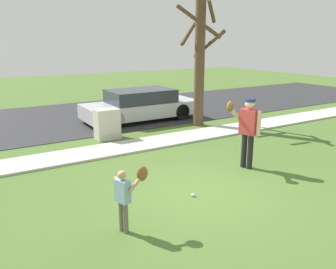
{
  "coord_description": "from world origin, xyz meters",
  "views": [
    {
      "loc": [
        -4.11,
        -5.44,
        3.1
      ],
      "look_at": [
        -0.16,
        1.13,
        1.0
      ],
      "focal_mm": 36.64,
      "sensor_mm": 36.0,
      "label": 1
    }
  ],
  "objects_px": {
    "person_child": "(127,191)",
    "person_adult": "(247,126)",
    "baseball": "(193,195)",
    "utility_cabinet": "(107,124)",
    "street_tree_near": "(200,59)",
    "parked_sedan_silver": "(141,105)"
  },
  "relations": [
    {
      "from": "baseball",
      "to": "parked_sedan_silver",
      "type": "bearing_deg",
      "value": 71.88
    },
    {
      "from": "person_adult",
      "to": "person_child",
      "type": "xyz_separation_m",
      "value": [
        -3.76,
        -1.2,
        -0.37
      ]
    },
    {
      "from": "baseball",
      "to": "utility_cabinet",
      "type": "height_order",
      "value": "utility_cabinet"
    },
    {
      "from": "person_child",
      "to": "person_adult",
      "type": "bearing_deg",
      "value": 0.73
    },
    {
      "from": "utility_cabinet",
      "to": "baseball",
      "type": "bearing_deg",
      "value": -91.03
    },
    {
      "from": "street_tree_near",
      "to": "parked_sedan_silver",
      "type": "height_order",
      "value": "street_tree_near"
    },
    {
      "from": "street_tree_near",
      "to": "parked_sedan_silver",
      "type": "bearing_deg",
      "value": 128.5
    },
    {
      "from": "person_adult",
      "to": "baseball",
      "type": "xyz_separation_m",
      "value": [
        -2.07,
        -0.68,
        -1.06
      ]
    },
    {
      "from": "street_tree_near",
      "to": "utility_cabinet",
      "type": "bearing_deg",
      "value": 179.62
    },
    {
      "from": "baseball",
      "to": "street_tree_near",
      "type": "height_order",
      "value": "street_tree_near"
    },
    {
      "from": "parked_sedan_silver",
      "to": "street_tree_near",
      "type": "bearing_deg",
      "value": 128.5
    },
    {
      "from": "person_adult",
      "to": "street_tree_near",
      "type": "bearing_deg",
      "value": -128.05
    },
    {
      "from": "person_child",
      "to": "street_tree_near",
      "type": "height_order",
      "value": "street_tree_near"
    },
    {
      "from": "person_adult",
      "to": "street_tree_near",
      "type": "xyz_separation_m",
      "value": [
        1.66,
        4.29,
        1.36
      ]
    },
    {
      "from": "utility_cabinet",
      "to": "person_adult",
      "type": "bearing_deg",
      "value": -65.36
    },
    {
      "from": "utility_cabinet",
      "to": "street_tree_near",
      "type": "bearing_deg",
      "value": -0.38
    },
    {
      "from": "person_adult",
      "to": "utility_cabinet",
      "type": "distance_m",
      "value": 4.79
    },
    {
      "from": "person_child",
      "to": "utility_cabinet",
      "type": "distance_m",
      "value": 5.8
    },
    {
      "from": "person_adult",
      "to": "parked_sedan_silver",
      "type": "relative_size",
      "value": 0.38
    },
    {
      "from": "person_child",
      "to": "street_tree_near",
      "type": "bearing_deg",
      "value": 28.44
    },
    {
      "from": "person_adult",
      "to": "utility_cabinet",
      "type": "xyz_separation_m",
      "value": [
        -1.98,
        4.32,
        -0.6
      ]
    },
    {
      "from": "person_child",
      "to": "baseball",
      "type": "height_order",
      "value": "person_child"
    }
  ]
}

